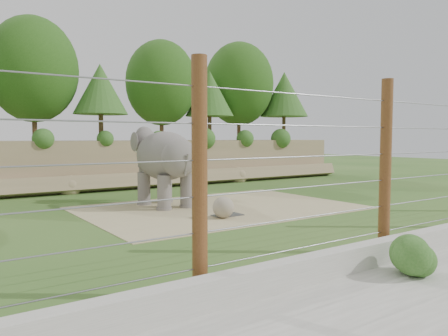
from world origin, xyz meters
TOP-DOWN VIEW (x-y plane):
  - ground at (0.00, 0.00)m, footprint 90.00×90.00m
  - back_embankment at (0.59, 12.68)m, footprint 30.00×5.52m
  - dirt_patch at (0.50, 3.00)m, footprint 10.00×7.00m
  - drain_grate at (-0.26, 1.42)m, footprint 1.00×0.60m
  - elephant at (-1.03, 4.54)m, footprint 1.77×3.82m
  - stone_ball at (-0.64, 1.13)m, footprint 0.71×0.71m
  - retaining_wall at (0.00, -5.00)m, footprint 26.00×0.35m
  - barrier_fence at (0.00, -4.50)m, footprint 20.26×0.26m
  - walkway_shrub at (-1.00, -5.80)m, footprint 0.77×0.77m

SIDE VIEW (x-z plane):
  - ground at x=0.00m, z-range 0.00..0.00m
  - dirt_patch at x=0.50m, z-range 0.00..0.02m
  - drain_grate at x=-0.26m, z-range 0.02..0.05m
  - retaining_wall at x=0.00m, z-range 0.00..0.50m
  - stone_ball at x=-0.64m, z-range 0.02..0.73m
  - walkway_shrub at x=-1.00m, z-range 0.01..0.78m
  - elephant at x=-1.03m, z-range 0.00..3.04m
  - barrier_fence at x=0.00m, z-range 0.00..4.00m
  - back_embankment at x=0.59m, z-range -0.42..8.35m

